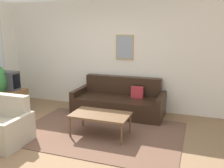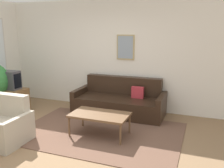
{
  "view_description": "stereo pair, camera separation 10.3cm",
  "coord_description": "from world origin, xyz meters",
  "px_view_note": "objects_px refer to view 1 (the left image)",
  "views": [
    {
      "loc": [
        2.17,
        -3.41,
        2.01
      ],
      "look_at": [
        0.46,
        1.43,
        0.85
      ],
      "focal_mm": 40.0,
      "sensor_mm": 36.0,
      "label": 1
    },
    {
      "loc": [
        2.27,
        -3.38,
        2.01
      ],
      "look_at": [
        0.46,
        1.43,
        0.85
      ],
      "focal_mm": 40.0,
      "sensor_mm": 36.0,
      "label": 2
    }
  ],
  "objects_px": {
    "couch": "(119,102)",
    "tv": "(7,80)",
    "coffee_table": "(100,116)",
    "armchair": "(3,128)"
  },
  "relations": [
    {
      "from": "tv",
      "to": "armchair",
      "type": "relative_size",
      "value": 0.65
    },
    {
      "from": "couch",
      "to": "coffee_table",
      "type": "relative_size",
      "value": 1.94
    },
    {
      "from": "tv",
      "to": "coffee_table",
      "type": "bearing_deg",
      "value": -9.12
    },
    {
      "from": "coffee_table",
      "to": "armchair",
      "type": "relative_size",
      "value": 1.25
    },
    {
      "from": "coffee_table",
      "to": "armchair",
      "type": "xyz_separation_m",
      "value": [
        -1.51,
        -0.86,
        -0.12
      ]
    },
    {
      "from": "couch",
      "to": "tv",
      "type": "xyz_separation_m",
      "value": [
        -2.46,
        -0.91,
        0.53
      ]
    },
    {
      "from": "tv",
      "to": "armchair",
      "type": "distance_m",
      "value": 1.7
    },
    {
      "from": "couch",
      "to": "tv",
      "type": "distance_m",
      "value": 2.67
    },
    {
      "from": "couch",
      "to": "armchair",
      "type": "relative_size",
      "value": 2.43
    },
    {
      "from": "couch",
      "to": "coffee_table",
      "type": "xyz_separation_m",
      "value": [
        0.05,
        -1.31,
        0.11
      ]
    }
  ]
}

